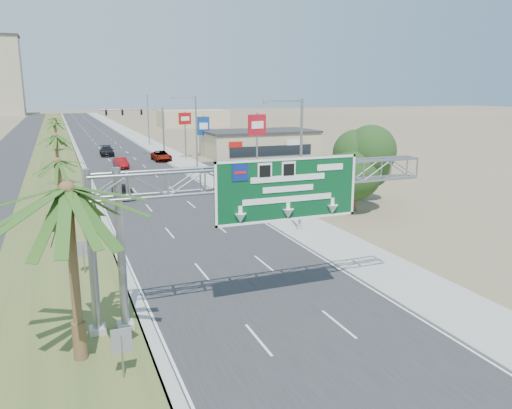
{
  "coord_description": "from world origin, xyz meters",
  "views": [
    {
      "loc": [
        -9.39,
        -11.29,
        10.47
      ],
      "look_at": [
        0.87,
        14.47,
        4.2
      ],
      "focal_mm": 35.0,
      "sensor_mm": 36.0,
      "label": 1
    }
  ],
  "objects_px": {
    "car_mid_lane": "(121,163)",
    "pole_sign_red_far": "(185,122)",
    "palm_near": "(67,190)",
    "car_left_lane": "(123,191)",
    "pole_sign_blue": "(203,127)",
    "car_right_lane": "(161,156)",
    "car_far": "(107,151)",
    "pole_sign_red_near": "(257,128)",
    "signal_mast": "(151,127)",
    "store_building": "(259,144)",
    "sign_gantry": "(254,189)"
  },
  "relations": [
    {
      "from": "sign_gantry",
      "to": "car_mid_lane",
      "type": "xyz_separation_m",
      "value": [
        -0.24,
        50.47,
        -5.33
      ]
    },
    {
      "from": "signal_mast",
      "to": "palm_near",
      "type": "bearing_deg",
      "value": -102.66
    },
    {
      "from": "palm_near",
      "to": "pole_sign_red_near",
      "type": "height_order",
      "value": "palm_near"
    },
    {
      "from": "sign_gantry",
      "to": "palm_near",
      "type": "relative_size",
      "value": 2.01
    },
    {
      "from": "palm_near",
      "to": "car_mid_lane",
      "type": "xyz_separation_m",
      "value": [
        7.9,
        52.4,
        -6.2
      ]
    },
    {
      "from": "palm_near",
      "to": "car_mid_lane",
      "type": "bearing_deg",
      "value": 81.43
    },
    {
      "from": "sign_gantry",
      "to": "car_far",
      "type": "bearing_deg",
      "value": 90.63
    },
    {
      "from": "pole_sign_red_near",
      "to": "store_building",
      "type": "bearing_deg",
      "value": 67.27
    },
    {
      "from": "store_building",
      "to": "pole_sign_red_near",
      "type": "distance_m",
      "value": 25.14
    },
    {
      "from": "signal_mast",
      "to": "pole_sign_blue",
      "type": "xyz_separation_m",
      "value": [
        7.83,
        -3.82,
        -0.0
      ]
    },
    {
      "from": "store_building",
      "to": "car_mid_lane",
      "type": "distance_m",
      "value": 24.0
    },
    {
      "from": "pole_sign_red_near",
      "to": "pole_sign_red_far",
      "type": "height_order",
      "value": "pole_sign_red_near"
    },
    {
      "from": "store_building",
      "to": "car_left_lane",
      "type": "height_order",
      "value": "store_building"
    },
    {
      "from": "car_left_lane",
      "to": "pole_sign_red_far",
      "type": "bearing_deg",
      "value": 56.81
    },
    {
      "from": "palm_near",
      "to": "car_left_lane",
      "type": "bearing_deg",
      "value": 79.91
    },
    {
      "from": "car_mid_lane",
      "to": "car_right_lane",
      "type": "xyz_separation_m",
      "value": [
        6.8,
        5.55,
        0.03
      ]
    },
    {
      "from": "car_left_lane",
      "to": "pole_sign_red_near",
      "type": "xyz_separation_m",
      "value": [
        16.05,
        3.83,
        5.61
      ]
    },
    {
      "from": "pole_sign_red_far",
      "to": "car_far",
      "type": "bearing_deg",
      "value": 140.22
    },
    {
      "from": "car_left_lane",
      "to": "car_right_lane",
      "type": "bearing_deg",
      "value": 63.91
    },
    {
      "from": "signal_mast",
      "to": "pole_sign_blue",
      "type": "bearing_deg",
      "value": -26.03
    },
    {
      "from": "sign_gantry",
      "to": "car_left_lane",
      "type": "distance_m",
      "value": 29.99
    },
    {
      "from": "car_left_lane",
      "to": "car_mid_lane",
      "type": "height_order",
      "value": "car_mid_lane"
    },
    {
      "from": "palm_near",
      "to": "car_left_lane",
      "type": "height_order",
      "value": "palm_near"
    },
    {
      "from": "palm_near",
      "to": "pole_sign_blue",
      "type": "bearing_deg",
      "value": 69.74
    },
    {
      "from": "car_right_lane",
      "to": "palm_near",
      "type": "bearing_deg",
      "value": -104.76
    },
    {
      "from": "signal_mast",
      "to": "pole_sign_red_far",
      "type": "distance_m",
      "value": 7.3
    },
    {
      "from": "car_left_lane",
      "to": "car_far",
      "type": "bearing_deg",
      "value": 79.92
    },
    {
      "from": "store_building",
      "to": "pole_sign_red_near",
      "type": "xyz_separation_m",
      "value": [
        -9.57,
        -22.84,
        4.32
      ]
    },
    {
      "from": "car_right_lane",
      "to": "pole_sign_red_far",
      "type": "relative_size",
      "value": 0.72
    },
    {
      "from": "store_building",
      "to": "signal_mast",
      "type": "bearing_deg",
      "value": 160.46
    },
    {
      "from": "pole_sign_blue",
      "to": "pole_sign_red_far",
      "type": "bearing_deg",
      "value": -150.75
    },
    {
      "from": "palm_near",
      "to": "store_building",
      "type": "xyz_separation_m",
      "value": [
        31.2,
        58.0,
        -4.93
      ]
    },
    {
      "from": "car_left_lane",
      "to": "car_right_lane",
      "type": "distance_m",
      "value": 28.14
    },
    {
      "from": "store_building",
      "to": "pole_sign_red_far",
      "type": "distance_m",
      "value": 13.1
    },
    {
      "from": "pole_sign_red_near",
      "to": "car_left_lane",
      "type": "bearing_deg",
      "value": -166.59
    },
    {
      "from": "car_far",
      "to": "pole_sign_red_far",
      "type": "xyz_separation_m",
      "value": [
        11.27,
        -9.39,
        5.1
      ]
    },
    {
      "from": "palm_near",
      "to": "car_right_lane",
      "type": "xyz_separation_m",
      "value": [
        14.7,
        57.94,
        -6.17
      ]
    },
    {
      "from": "signal_mast",
      "to": "store_building",
      "type": "height_order",
      "value": "signal_mast"
    },
    {
      "from": "store_building",
      "to": "car_far",
      "type": "xyz_separation_m",
      "value": [
        -23.78,
        9.57,
        -1.21
      ]
    },
    {
      "from": "palm_near",
      "to": "pole_sign_red_near",
      "type": "bearing_deg",
      "value": 58.4
    },
    {
      "from": "car_left_lane",
      "to": "car_right_lane",
      "type": "height_order",
      "value": "car_right_lane"
    },
    {
      "from": "car_mid_lane",
      "to": "pole_sign_red_far",
      "type": "distance_m",
      "value": 13.29
    },
    {
      "from": "signal_mast",
      "to": "car_right_lane",
      "type": "xyz_separation_m",
      "value": [
        0.33,
        -6.03,
        -4.09
      ]
    },
    {
      "from": "car_right_lane",
      "to": "pole_sign_blue",
      "type": "distance_m",
      "value": 8.82
    },
    {
      "from": "store_building",
      "to": "palm_near",
      "type": "bearing_deg",
      "value": -118.28
    },
    {
      "from": "car_far",
      "to": "pole_sign_red_far",
      "type": "height_order",
      "value": "pole_sign_red_far"
    },
    {
      "from": "store_building",
      "to": "car_far",
      "type": "distance_m",
      "value": 25.66
    },
    {
      "from": "car_left_lane",
      "to": "pole_sign_blue",
      "type": "xyz_separation_m",
      "value": [
        16.62,
        28.82,
        4.14
      ]
    },
    {
      "from": "car_far",
      "to": "pole_sign_red_near",
      "type": "relative_size",
      "value": 0.67
    },
    {
      "from": "store_building",
      "to": "car_mid_lane",
      "type": "height_order",
      "value": "store_building"
    }
  ]
}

